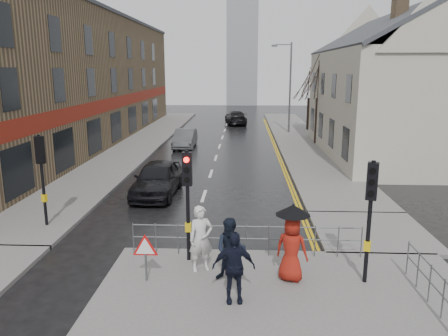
# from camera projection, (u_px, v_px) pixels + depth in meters

# --- Properties ---
(ground) EXTENTS (120.00, 120.00, 0.00)m
(ground) POSITION_uv_depth(u_px,v_px,m) (182.00, 266.00, 13.22)
(ground) COLOR black
(ground) RESTS_ON ground
(near_pavement) EXTENTS (10.00, 9.00, 0.14)m
(near_pavement) POSITION_uv_depth(u_px,v_px,m) (294.00, 336.00, 9.66)
(near_pavement) COLOR #605E5B
(near_pavement) RESTS_ON ground
(left_pavement) EXTENTS (4.00, 44.00, 0.14)m
(left_pavement) POSITION_uv_depth(u_px,v_px,m) (142.00, 141.00, 35.89)
(left_pavement) COLOR #605E5B
(left_pavement) RESTS_ON ground
(right_pavement) EXTENTS (4.00, 40.00, 0.14)m
(right_pavement) POSITION_uv_depth(u_px,v_px,m) (298.00, 138.00, 37.27)
(right_pavement) COLOR #605E5B
(right_pavement) RESTS_ON ground
(pavement_bridge_right) EXTENTS (4.00, 4.20, 0.14)m
(pavement_bridge_right) POSITION_uv_depth(u_px,v_px,m) (371.00, 232.00, 15.84)
(pavement_bridge_right) COLOR #605E5B
(pavement_bridge_right) RESTS_ON ground
(building_left_terrace) EXTENTS (8.00, 42.00, 10.00)m
(building_left_terrace) POSITION_uv_depth(u_px,v_px,m) (67.00, 80.00, 34.06)
(building_left_terrace) COLOR brown
(building_left_terrace) RESTS_ON ground
(building_right_cream) EXTENTS (9.00, 16.40, 10.10)m
(building_right_cream) POSITION_uv_depth(u_px,v_px,m) (396.00, 85.00, 29.16)
(building_right_cream) COLOR #B4AF9D
(building_right_cream) RESTS_ON ground
(church_tower) EXTENTS (5.00, 5.00, 18.00)m
(church_tower) POSITION_uv_depth(u_px,v_px,m) (242.00, 49.00, 71.54)
(church_tower) COLOR gray
(church_tower) RESTS_ON ground
(traffic_signal_near_left) EXTENTS (0.28, 0.27, 3.40)m
(traffic_signal_near_left) POSITION_uv_depth(u_px,v_px,m) (187.00, 187.00, 12.85)
(traffic_signal_near_left) COLOR black
(traffic_signal_near_left) RESTS_ON near_pavement
(traffic_signal_near_right) EXTENTS (0.34, 0.33, 3.40)m
(traffic_signal_near_right) POSITION_uv_depth(u_px,v_px,m) (371.00, 201.00, 11.46)
(traffic_signal_near_right) COLOR black
(traffic_signal_near_right) RESTS_ON near_pavement
(traffic_signal_far_left) EXTENTS (0.34, 0.33, 3.40)m
(traffic_signal_far_left) POSITION_uv_depth(u_px,v_px,m) (41.00, 164.00, 15.84)
(traffic_signal_far_left) COLOR black
(traffic_signal_far_left) RESTS_ON left_pavement
(guard_railing_front) EXTENTS (7.14, 0.04, 1.00)m
(guard_railing_front) POSITION_uv_depth(u_px,v_px,m) (246.00, 234.00, 13.52)
(guard_railing_front) COLOR #595B5E
(guard_railing_front) RESTS_ON near_pavement
(guard_railing_side) EXTENTS (0.04, 4.54, 1.00)m
(guard_railing_side) POSITION_uv_depth(u_px,v_px,m) (444.00, 291.00, 10.07)
(guard_railing_side) COLOR #595B5E
(guard_railing_side) RESTS_ON near_pavement
(warning_sign) EXTENTS (0.80, 0.07, 1.35)m
(warning_sign) POSITION_uv_depth(u_px,v_px,m) (145.00, 250.00, 11.84)
(warning_sign) COLOR #595B5E
(warning_sign) RESTS_ON near_pavement
(street_lamp) EXTENTS (1.83, 0.25, 8.00)m
(street_lamp) POSITION_uv_depth(u_px,v_px,m) (288.00, 82.00, 39.19)
(street_lamp) COLOR #595B5E
(street_lamp) RESTS_ON right_pavement
(tree_near) EXTENTS (2.40, 2.40, 6.58)m
(tree_near) POSITION_uv_depth(u_px,v_px,m) (318.00, 78.00, 33.18)
(tree_near) COLOR #2D2119
(tree_near) RESTS_ON right_pavement
(tree_far) EXTENTS (2.40, 2.40, 5.64)m
(tree_far) POSITION_uv_depth(u_px,v_px,m) (309.00, 84.00, 41.10)
(tree_far) COLOR #2D2119
(tree_far) RESTS_ON right_pavement
(pedestrian_a) EXTENTS (0.83, 0.69, 1.93)m
(pedestrian_a) POSITION_uv_depth(u_px,v_px,m) (201.00, 239.00, 12.47)
(pedestrian_a) COLOR silver
(pedestrian_a) RESTS_ON near_pavement
(pedestrian_b) EXTENTS (0.98, 0.83, 1.78)m
(pedestrian_b) POSITION_uv_depth(u_px,v_px,m) (231.00, 250.00, 11.87)
(pedestrian_b) COLOR black
(pedestrian_b) RESTS_ON near_pavement
(pedestrian_with_umbrella) EXTENTS (1.05, 0.96, 2.17)m
(pedestrian_with_umbrella) POSITION_uv_depth(u_px,v_px,m) (292.00, 241.00, 11.84)
(pedestrian_with_umbrella) COLOR maroon
(pedestrian_with_umbrella) RESTS_ON near_pavement
(pedestrian_d) EXTENTS (1.10, 0.54, 1.82)m
(pedestrian_d) POSITION_uv_depth(u_px,v_px,m) (234.00, 267.00, 10.79)
(pedestrian_d) COLOR black
(pedestrian_d) RESTS_ON near_pavement
(car_parked) EXTENTS (2.05, 4.76, 1.60)m
(car_parked) POSITION_uv_depth(u_px,v_px,m) (157.00, 178.00, 20.55)
(car_parked) COLOR black
(car_parked) RESTS_ON ground
(car_mid) EXTENTS (1.49, 4.22, 1.39)m
(car_mid) POSITION_uv_depth(u_px,v_px,m) (185.00, 138.00, 33.04)
(car_mid) COLOR #45484A
(car_mid) RESTS_ON ground
(car_far) EXTENTS (2.65, 5.21, 1.45)m
(car_far) POSITION_uv_depth(u_px,v_px,m) (236.00, 118.00, 46.94)
(car_far) COLOR black
(car_far) RESTS_ON ground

